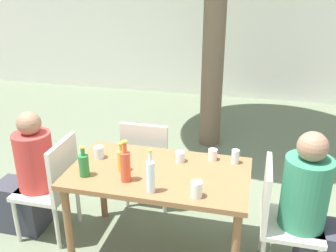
{
  "coord_description": "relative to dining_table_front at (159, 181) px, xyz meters",
  "views": [
    {
      "loc": [
        0.66,
        -2.41,
        2.16
      ],
      "look_at": [
        0.0,
        0.3,
        1.0
      ],
      "focal_mm": 40.0,
      "sensor_mm": 36.0,
      "label": 1
    }
  ],
  "objects": [
    {
      "name": "oil_cruet_1",
      "position": [
        -0.27,
        -0.06,
        0.18
      ],
      "size": [
        0.06,
        0.06,
        0.23
      ],
      "color": "gold",
      "rests_on": "dining_table_front"
    },
    {
      "name": "soda_bottle_3",
      "position": [
        -0.19,
        -0.19,
        0.22
      ],
      "size": [
        0.07,
        0.07,
        0.32
      ],
      "color": "#DB4C2D",
      "rests_on": "dining_table_front"
    },
    {
      "name": "water_bottle_2",
      "position": [
        0.02,
        -0.29,
        0.22
      ],
      "size": [
        0.06,
        0.06,
        0.32
      ],
      "color": "silver",
      "rests_on": "dining_table_front"
    },
    {
      "name": "drinking_glass_1",
      "position": [
        0.55,
        0.27,
        0.15
      ],
      "size": [
        0.06,
        0.06,
        0.11
      ],
      "color": "silver",
      "rests_on": "dining_table_front"
    },
    {
      "name": "patio_chair_1",
      "position": [
        0.92,
        0.0,
        -0.15
      ],
      "size": [
        0.44,
        0.44,
        0.9
      ],
      "rotation": [
        0.0,
        0.0,
        1.57
      ],
      "color": "beige",
      "rests_on": "ground_plane"
    },
    {
      "name": "drinking_glass_4",
      "position": [
        -0.53,
        0.09,
        0.14
      ],
      "size": [
        0.08,
        0.08,
        0.1
      ],
      "color": "silver",
      "rests_on": "dining_table_front"
    },
    {
      "name": "dining_table_front",
      "position": [
        0.0,
        0.0,
        0.0
      ],
      "size": [
        1.37,
        0.78,
        0.75
      ],
      "color": "brown",
      "rests_on": "ground_plane"
    },
    {
      "name": "person_seated_0",
      "position": [
        -1.16,
        -0.0,
        -0.16
      ],
      "size": [
        0.55,
        0.31,
        1.13
      ],
      "rotation": [
        0.0,
        0.0,
        -1.57
      ],
      "color": "#383842",
      "rests_on": "ground_plane"
    },
    {
      "name": "ground_plane",
      "position": [
        0.0,
        0.0,
        -0.65
      ],
      "size": [
        30.0,
        30.0,
        0.0
      ],
      "primitive_type": "plane",
      "color": "#667056"
    },
    {
      "name": "drinking_glass_2",
      "position": [
        0.37,
        0.28,
        0.14
      ],
      "size": [
        0.07,
        0.07,
        0.09
      ],
      "color": "silver",
      "rests_on": "dining_table_front"
    },
    {
      "name": "person_seated_1",
      "position": [
        1.16,
        -0.0,
        -0.13
      ],
      "size": [
        0.56,
        0.33,
        1.18
      ],
      "rotation": [
        0.0,
        0.0,
        1.57
      ],
      "color": "#383842",
      "rests_on": "ground_plane"
    },
    {
      "name": "cafe_building_wall",
      "position": [
        0.0,
        4.3,
        0.75
      ],
      "size": [
        10.0,
        0.08,
        2.8
      ],
      "color": "silver",
      "rests_on": "ground_plane"
    },
    {
      "name": "green_bottle_0",
      "position": [
        -0.52,
        -0.2,
        0.18
      ],
      "size": [
        0.08,
        0.08,
        0.24
      ],
      "color": "#287A38",
      "rests_on": "dining_table_front"
    },
    {
      "name": "drinking_glass_0",
      "position": [
        0.13,
        0.19,
        0.13
      ],
      "size": [
        0.08,
        0.08,
        0.08
      ],
      "color": "silver",
      "rests_on": "dining_table_front"
    },
    {
      "name": "patio_chair_2",
      "position": [
        -0.27,
        0.62,
        -0.15
      ],
      "size": [
        0.44,
        0.44,
        0.9
      ],
      "rotation": [
        0.0,
        0.0,
        3.14
      ],
      "color": "beige",
      "rests_on": "ground_plane"
    },
    {
      "name": "drinking_glass_3",
      "position": [
        0.34,
        -0.28,
        0.15
      ],
      "size": [
        0.08,
        0.08,
        0.11
      ],
      "color": "silver",
      "rests_on": "dining_table_front"
    },
    {
      "name": "patio_chair_0",
      "position": [
        -0.92,
        0.0,
        -0.15
      ],
      "size": [
        0.44,
        0.44,
        0.9
      ],
      "rotation": [
        0.0,
        0.0,
        -1.57
      ],
      "color": "beige",
      "rests_on": "ground_plane"
    }
  ]
}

